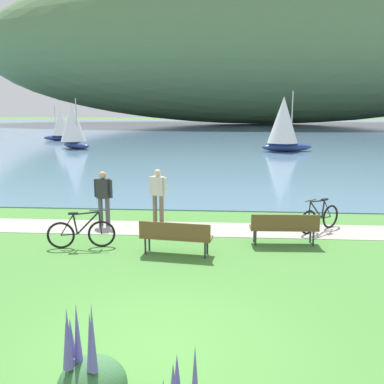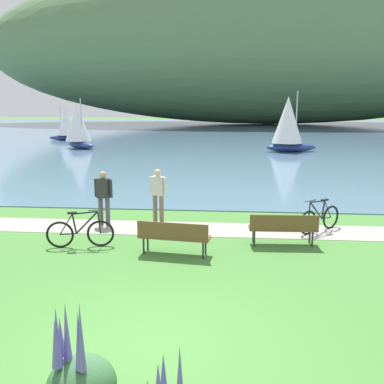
{
  "view_description": "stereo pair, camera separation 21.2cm",
  "coord_description": "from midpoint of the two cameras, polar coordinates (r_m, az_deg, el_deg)",
  "views": [
    {
      "loc": [
        0.91,
        -6.09,
        3.78
      ],
      "look_at": [
        -0.04,
        7.25,
        1.0
      ],
      "focal_mm": 40.67,
      "sensor_mm": 36.0,
      "label": 1
    },
    {
      "loc": [
        1.12,
        -6.07,
        3.78
      ],
      "look_at": [
        -0.04,
        7.25,
        1.0
      ],
      "focal_mm": 40.67,
      "sensor_mm": 36.0,
      "label": 2
    }
  ],
  "objects": [
    {
      "name": "distant_hillside",
      "position": [
        78.15,
        9.22,
        18.55
      ],
      "size": [
        98.96,
        28.0,
        26.4
      ],
      "primitive_type": "ellipsoid",
      "color": "#567A4C",
      "rests_on": "bay_water"
    },
    {
      "name": "bicycle_leaning_near_bench",
      "position": [
        11.84,
        -14.79,
        -5.24
      ],
      "size": [
        1.75,
        0.4,
        1.01
      ],
      "color": "black",
      "rests_on": "ground"
    },
    {
      "name": "bay_water",
      "position": [
        54.96,
        3.03,
        7.8
      ],
      "size": [
        180.0,
        80.0,
        0.04
      ],
      "primitive_type": "cube",
      "color": "#5B7F9E",
      "rests_on": "ground"
    },
    {
      "name": "person_at_shoreline",
      "position": [
        13.79,
        -4.92,
        -0.02
      ],
      "size": [
        0.58,
        0.34,
        1.71
      ],
      "color": "#72604C",
      "rests_on": "ground"
    },
    {
      "name": "echium_bush_mid_cluster",
      "position": [
        5.97,
        -14.15,
        -22.99
      ],
      "size": [
        0.86,
        0.86,
        1.56
      ],
      "color": "#386B3D",
      "rests_on": "ground"
    },
    {
      "name": "sailboat_mid_bay",
      "position": [
        45.23,
        -17.04,
        8.5
      ],
      "size": [
        2.95,
        1.94,
        3.36
      ],
      "color": "navy",
      "rests_on": "bay_water"
    },
    {
      "name": "person_on_the_grass",
      "position": [
        13.63,
        -11.97,
        -0.37
      ],
      "size": [
        0.6,
        0.29,
        1.71
      ],
      "color": "#4C4C51",
      "rests_on": "ground"
    },
    {
      "name": "bicycle_beside_path",
      "position": [
        13.42,
        15.95,
        -3.31
      ],
      "size": [
        1.38,
        1.21,
        1.01
      ],
      "color": "black",
      "rests_on": "ground"
    },
    {
      "name": "park_bench_further_along",
      "position": [
        11.87,
        11.51,
        -4.43
      ],
      "size": [
        1.82,
        0.55,
        0.88
      ],
      "color": "brown",
      "rests_on": "ground"
    },
    {
      "name": "shoreline_path",
      "position": [
        13.2,
        -0.51,
        -4.86
      ],
      "size": [
        60.0,
        1.5,
        0.01
      ],
      "primitive_type": "cube",
      "color": "#A39E93",
      "rests_on": "ground"
    },
    {
      "name": "sailboat_nearest_to_shore",
      "position": [
        33.97,
        11.77,
        8.8
      ],
      "size": [
        3.99,
        2.65,
        4.54
      ],
      "color": "navy",
      "rests_on": "bay_water"
    },
    {
      "name": "ground_plane",
      "position": [
        7.23,
        -4.89,
        -19.82
      ],
      "size": [
        200.0,
        200.0,
        0.0
      ],
      "primitive_type": "plane",
      "color": "#478438"
    },
    {
      "name": "park_bench_near_camera",
      "position": [
        10.89,
        -2.73,
        -5.68
      ],
      "size": [
        1.85,
        0.71,
        0.88
      ],
      "color": "brown",
      "rests_on": "ground"
    },
    {
      "name": "sailboat_toward_hillside",
      "position": [
        36.93,
        -15.5,
        8.46
      ],
      "size": [
        3.32,
        3.08,
        4.03
      ],
      "color": "navy",
      "rests_on": "bay_water"
    }
  ]
}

